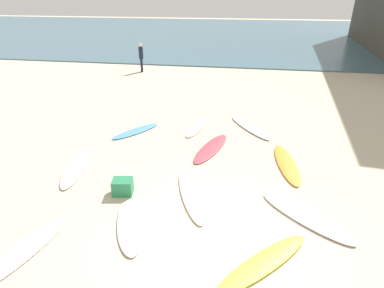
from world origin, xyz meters
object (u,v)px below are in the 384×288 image
Objects in this scene: surfboard_3 at (211,148)px; surfboard_5 at (250,127)px; surfboard_6 at (286,164)px; surfboard_8 at (130,226)px; surfboard_9 at (197,127)px; surfboard_2 at (76,167)px; surfboard_7 at (264,262)px; surfboard_10 at (305,217)px; surfboard_1 at (191,195)px; beachgoer_near at (141,56)px; surfboard_0 at (15,257)px; beach_cooler at (123,187)px; surfboard_4 at (136,131)px.

surfboard_5 reaches higher than surfboard_3.
surfboard_8 is (-3.73, -3.48, -0.00)m from surfboard_6.
surfboard_9 is (-0.76, 1.72, 0.00)m from surfboard_3.
surfboard_7 is at bearing 139.64° from surfboard_2.
surfboard_6 is at bearing -134.85° from surfboard_10.
surfboard_1 is 1.24× the size of surfboard_8.
surfboard_10 is 1.32× the size of beachgoer_near.
beach_cooler reaches higher than surfboard_0.
surfboard_7 is at bearing 59.58° from surfboard_5.
beach_cooler reaches higher than surfboard_1.
beachgoer_near is 3.58× the size of beach_cooler.
surfboard_4 is at bearing -76.14° from surfboard_0.
surfboard_1 reaches higher than surfboard_8.
surfboard_4 is at bearing -150.49° from surfboard_9.
surfboard_6 is 2.51m from surfboard_10.
surfboard_2 is 1.01× the size of surfboard_10.
surfboard_2 is (-0.56, 3.46, 0.01)m from surfboard_0.
surfboard_0 is 3.50m from surfboard_2.
surfboard_7 is 1.34× the size of beachgoer_near.
surfboard_6 is 4.90m from beach_cooler.
beach_cooler is at bearing 23.71° from surfboard_5.
surfboard_5 is 1.07× the size of surfboard_10.
surfboard_3 reaches higher than surfboard_0.
surfboard_6 is 3.94m from surfboard_9.
surfboard_10 is (5.85, 2.23, 0.01)m from surfboard_0.
surfboard_8 is at bearing -130.22° from surfboard_0.
beachgoer_near is at bearing 129.97° from surfboard_9.
beach_cooler reaches higher than surfboard_4.
surfboard_6 is at bearing 178.31° from surfboard_2.
surfboard_6 is at bearing -161.92° from surfboard_1.
surfboard_9 reaches higher than surfboard_7.
surfboard_7 is (-0.81, -4.04, -0.00)m from surfboard_6.
surfboard_8 is at bearing 29.13° from surfboard_1.
surfboard_7 is (1.78, -1.94, -0.01)m from surfboard_1.
surfboard_1 reaches higher than surfboard_3.
surfboard_2 is 3.33m from surfboard_8.
surfboard_9 is (-2.02, -0.29, -0.00)m from surfboard_5.
beachgoer_near is at bearing -88.10° from surfboard_1.
surfboard_1 reaches higher than surfboard_6.
surfboard_3 is at bearing -104.44° from surfboard_0.
surfboard_6 is (1.13, -2.68, -0.00)m from surfboard_5.
surfboard_0 is 1.06× the size of surfboard_1.
surfboard_3 is 1.33× the size of beachgoer_near.
surfboard_8 is 15.15m from beachgoer_near.
beach_cooler is (3.77, -13.25, -0.81)m from beachgoer_near.
surfboard_1 is at bearing 28.00° from surfboard_8.
surfboard_3 is 4.36m from surfboard_8.
surfboard_5 is 1.21× the size of surfboard_9.
surfboard_1 is at bearing 39.91° from surfboard_5.
surfboard_3 is at bearing -115.11° from surfboard_1.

